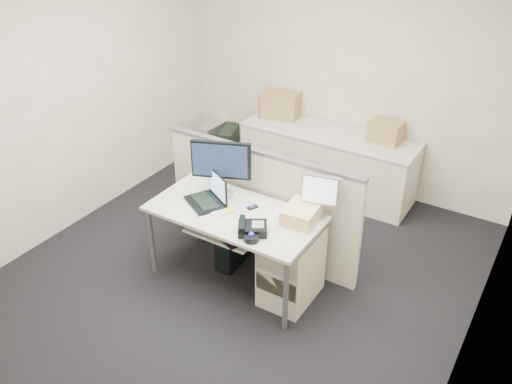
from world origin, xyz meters
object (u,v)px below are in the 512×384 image
Objects in this scene: monitor_main at (221,169)px; laptop at (204,190)px; desk at (234,218)px; desk_phone at (253,229)px.

laptop is at bearing -126.62° from monitor_main.
desk is 0.36m from desk_phone.
desk_phone is at bearing -55.79° from monitor_main.
monitor_main is 0.70m from desk_phone.
monitor_main is at bearing 105.69° from laptop.
laptop is 0.63m from desk_phone.
desk_phone is (0.55, -0.36, -0.23)m from monitor_main.
monitor_main reaches higher than laptop.
desk is 0.36m from laptop.
desk is at bearing -58.34° from monitor_main.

